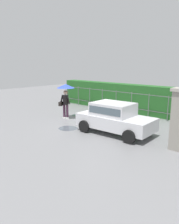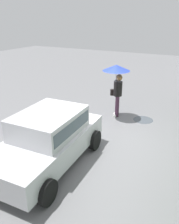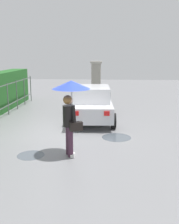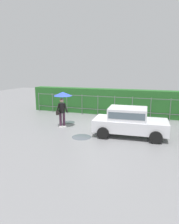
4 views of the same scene
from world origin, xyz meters
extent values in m
plane|color=slate|center=(0.00, 0.00, 0.00)|extent=(40.00, 40.00, 0.00)
cube|color=silver|center=(1.78, -0.76, 0.58)|extent=(3.79, 1.85, 0.60)
cube|color=silver|center=(1.63, -0.76, 1.18)|extent=(1.98, 1.54, 0.60)
cube|color=#4C5B66|center=(1.63, -0.76, 1.20)|extent=(1.83, 1.56, 0.33)
cylinder|color=black|center=(2.98, 0.15, 0.30)|extent=(0.61, 0.21, 0.60)
cylinder|color=black|center=(3.08, -1.52, 0.30)|extent=(0.61, 0.21, 0.60)
cylinder|color=black|center=(0.49, 0.01, 0.30)|extent=(0.61, 0.21, 0.60)
cylinder|color=black|center=(0.58, -1.67, 0.30)|extent=(0.61, 0.21, 0.60)
cube|color=red|center=(-0.11, -0.31, 0.73)|extent=(0.07, 0.20, 0.16)
cube|color=red|center=(-0.04, -1.41, 0.73)|extent=(0.07, 0.20, 0.16)
cylinder|color=#47283D|center=(-2.17, -0.34, 0.43)|extent=(0.15, 0.15, 0.86)
cylinder|color=#47283D|center=(-2.35, -0.43, 0.43)|extent=(0.15, 0.15, 0.86)
cube|color=white|center=(-2.15, -0.40, 0.04)|extent=(0.26, 0.10, 0.08)
cube|color=white|center=(-2.33, -0.48, 0.04)|extent=(0.26, 0.10, 0.08)
cylinder|color=black|center=(-2.26, -0.38, 1.15)|extent=(0.34, 0.34, 0.58)
sphere|color=#DBAD89|center=(-2.26, -0.38, 1.58)|extent=(0.22, 0.22, 0.22)
sphere|color=olive|center=(-2.27, -0.36, 1.60)|extent=(0.25, 0.25, 0.25)
cylinder|color=black|center=(-2.03, -0.37, 1.18)|extent=(0.24, 0.17, 0.56)
cylinder|color=black|center=(-2.43, -0.55, 1.18)|extent=(0.24, 0.17, 0.56)
cylinder|color=#B2B2B7|center=(-2.15, -0.44, 1.50)|extent=(0.02, 0.02, 0.77)
cone|color=blue|center=(-2.15, -0.44, 1.99)|extent=(1.05, 1.05, 0.23)
cube|color=black|center=(-2.45, -0.60, 0.91)|extent=(0.29, 0.38, 0.24)
cube|color=gray|center=(4.81, -0.80, 1.15)|extent=(0.48, 0.48, 2.30)
cube|color=#9E998E|center=(4.81, -0.80, 2.36)|extent=(0.60, 0.60, 0.12)
cylinder|color=#59605B|center=(2.60, 3.20, 0.75)|extent=(0.05, 0.05, 1.50)
cylinder|color=#59605B|center=(3.85, 3.20, 0.75)|extent=(0.05, 0.05, 1.50)
cylinder|color=#59605B|center=(5.09, 3.20, 0.75)|extent=(0.05, 0.05, 1.50)
cylinder|color=#59605B|center=(6.33, 3.20, 0.75)|extent=(0.05, 0.05, 1.50)
cylinder|color=#4C545B|center=(-0.51, -1.76, 0.00)|extent=(1.00, 1.00, 0.00)
cylinder|color=#4C545B|center=(-2.34, 0.72, 0.00)|extent=(0.78, 0.78, 0.00)
camera|label=1|loc=(8.05, -9.27, 3.34)|focal=36.26mm
camera|label=2|loc=(5.96, 2.80, 3.77)|focal=36.84mm
camera|label=3|loc=(-9.30, -1.45, 2.83)|focal=42.70mm
camera|label=4|loc=(3.09, -11.17, 3.48)|focal=33.29mm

